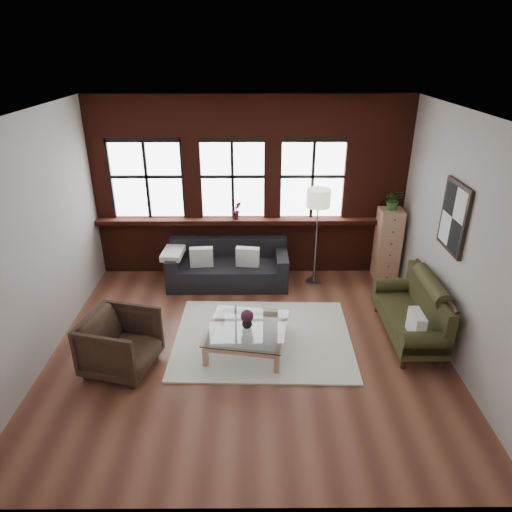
{
  "coord_description": "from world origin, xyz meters",
  "views": [
    {
      "loc": [
        0.07,
        -5.35,
        3.94
      ],
      "look_at": [
        0.1,
        0.6,
        1.15
      ],
      "focal_mm": 32.0,
      "sensor_mm": 36.0,
      "label": 1
    }
  ],
  "objects_px": {
    "armchair": "(121,343)",
    "drawer_chest": "(387,245)",
    "coffee_table": "(247,338)",
    "dark_sofa": "(228,264)",
    "floor_lamp": "(316,234)",
    "vintage_settee": "(409,311)",
    "vase": "(247,323)"
  },
  "relations": [
    {
      "from": "armchair",
      "to": "drawer_chest",
      "type": "xyz_separation_m",
      "value": [
        4.14,
        2.57,
        0.27
      ]
    },
    {
      "from": "armchair",
      "to": "coffee_table",
      "type": "bearing_deg",
      "value": -61.26
    },
    {
      "from": "dark_sofa",
      "to": "armchair",
      "type": "relative_size",
      "value": 2.43
    },
    {
      "from": "coffee_table",
      "to": "floor_lamp",
      "type": "relative_size",
      "value": 0.57
    },
    {
      "from": "dark_sofa",
      "to": "coffee_table",
      "type": "xyz_separation_m",
      "value": [
        0.36,
        -1.94,
        -0.21
      ]
    },
    {
      "from": "floor_lamp",
      "to": "coffee_table",
      "type": "bearing_deg",
      "value": -120.98
    },
    {
      "from": "vintage_settee",
      "to": "vase",
      "type": "bearing_deg",
      "value": -173.54
    },
    {
      "from": "vintage_settee",
      "to": "armchair",
      "type": "relative_size",
      "value": 1.92
    },
    {
      "from": "vintage_settee",
      "to": "armchair",
      "type": "xyz_separation_m",
      "value": [
        -3.97,
        -0.68,
        -0.05
      ]
    },
    {
      "from": "armchair",
      "to": "drawer_chest",
      "type": "relative_size",
      "value": 0.66
    },
    {
      "from": "vase",
      "to": "floor_lamp",
      "type": "distance_m",
      "value": 2.35
    },
    {
      "from": "vase",
      "to": "floor_lamp",
      "type": "bearing_deg",
      "value": 59.02
    },
    {
      "from": "vintage_settee",
      "to": "floor_lamp",
      "type": "relative_size",
      "value": 0.88
    },
    {
      "from": "armchair",
      "to": "coffee_table",
      "type": "xyz_separation_m",
      "value": [
        1.64,
        0.42,
        -0.22
      ]
    },
    {
      "from": "dark_sofa",
      "to": "floor_lamp",
      "type": "relative_size",
      "value": 1.11
    },
    {
      "from": "drawer_chest",
      "to": "floor_lamp",
      "type": "relative_size",
      "value": 0.7
    },
    {
      "from": "dark_sofa",
      "to": "vase",
      "type": "relative_size",
      "value": 13.88
    },
    {
      "from": "vintage_settee",
      "to": "drawer_chest",
      "type": "distance_m",
      "value": 1.91
    },
    {
      "from": "dark_sofa",
      "to": "armchair",
      "type": "xyz_separation_m",
      "value": [
        -1.28,
        -2.36,
        0.01
      ]
    },
    {
      "from": "dark_sofa",
      "to": "armchair",
      "type": "distance_m",
      "value": 2.68
    },
    {
      "from": "vintage_settee",
      "to": "coffee_table",
      "type": "height_order",
      "value": "vintage_settee"
    },
    {
      "from": "drawer_chest",
      "to": "dark_sofa",
      "type": "bearing_deg",
      "value": -175.69
    },
    {
      "from": "armchair",
      "to": "vase",
      "type": "distance_m",
      "value": 1.7
    },
    {
      "from": "coffee_table",
      "to": "drawer_chest",
      "type": "relative_size",
      "value": 0.82
    },
    {
      "from": "armchair",
      "to": "vase",
      "type": "height_order",
      "value": "armchair"
    },
    {
      "from": "floor_lamp",
      "to": "vintage_settee",
      "type": "bearing_deg",
      "value": -55.97
    },
    {
      "from": "coffee_table",
      "to": "drawer_chest",
      "type": "distance_m",
      "value": 3.33
    },
    {
      "from": "dark_sofa",
      "to": "vase",
      "type": "bearing_deg",
      "value": -79.41
    },
    {
      "from": "coffee_table",
      "to": "drawer_chest",
      "type": "xyz_separation_m",
      "value": [
        2.49,
        2.15,
        0.49
      ]
    },
    {
      "from": "drawer_chest",
      "to": "vintage_settee",
      "type": "bearing_deg",
      "value": -95.0
    },
    {
      "from": "armchair",
      "to": "floor_lamp",
      "type": "distance_m",
      "value": 3.73
    },
    {
      "from": "dark_sofa",
      "to": "vintage_settee",
      "type": "bearing_deg",
      "value": -31.89
    }
  ]
}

